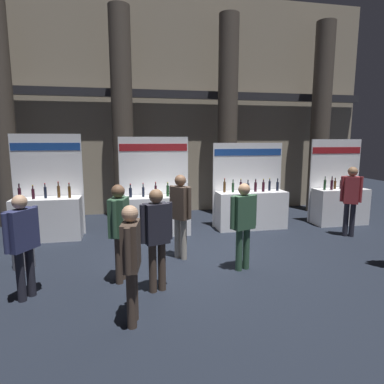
{
  "coord_description": "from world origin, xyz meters",
  "views": [
    {
      "loc": [
        -1.52,
        -6.18,
        2.39
      ],
      "look_at": [
        -0.08,
        0.91,
        1.22
      ],
      "focal_mm": 30.7,
      "sensor_mm": 36.0,
      "label": 1
    }
  ],
  "objects_px": {
    "visitor_2": "(157,232)",
    "visitor_7": "(119,224)",
    "visitor_8": "(243,220)",
    "visitor_9": "(131,255)",
    "visitor_6": "(23,238)",
    "exhibitor_booth_0": "(48,214)",
    "visitor_3": "(351,195)",
    "exhibitor_booth_2": "(251,206)",
    "exhibitor_booth_1": "(156,211)",
    "trash_bin": "(23,250)",
    "exhibitor_booth_3": "(339,203)",
    "visitor_0": "(180,209)"
  },
  "relations": [
    {
      "from": "exhibitor_booth_1",
      "to": "visitor_3",
      "type": "distance_m",
      "value": 4.82
    },
    {
      "from": "exhibitor_booth_2",
      "to": "visitor_8",
      "type": "bearing_deg",
      "value": -114.09
    },
    {
      "from": "visitor_2",
      "to": "visitor_9",
      "type": "distance_m",
      "value": 0.96
    },
    {
      "from": "exhibitor_booth_2",
      "to": "visitor_7",
      "type": "bearing_deg",
      "value": -140.77
    },
    {
      "from": "visitor_6",
      "to": "visitor_8",
      "type": "distance_m",
      "value": 3.61
    },
    {
      "from": "trash_bin",
      "to": "visitor_6",
      "type": "distance_m",
      "value": 1.49
    },
    {
      "from": "exhibitor_booth_2",
      "to": "visitor_3",
      "type": "bearing_deg",
      "value": -30.48
    },
    {
      "from": "exhibitor_booth_1",
      "to": "visitor_2",
      "type": "bearing_deg",
      "value": -94.84
    },
    {
      "from": "exhibitor_booth_0",
      "to": "visitor_8",
      "type": "bearing_deg",
      "value": -34.75
    },
    {
      "from": "visitor_3",
      "to": "visitor_7",
      "type": "bearing_deg",
      "value": -132.11
    },
    {
      "from": "visitor_8",
      "to": "visitor_9",
      "type": "relative_size",
      "value": 1.02
    },
    {
      "from": "exhibitor_booth_1",
      "to": "visitor_3",
      "type": "xyz_separation_m",
      "value": [
        4.66,
        -1.16,
        0.43
      ]
    },
    {
      "from": "exhibitor_booth_0",
      "to": "visitor_0",
      "type": "height_order",
      "value": "exhibitor_booth_0"
    },
    {
      "from": "exhibitor_booth_2",
      "to": "visitor_3",
      "type": "xyz_separation_m",
      "value": [
        2.1,
        -1.23,
        0.43
      ]
    },
    {
      "from": "visitor_2",
      "to": "visitor_9",
      "type": "height_order",
      "value": "visitor_2"
    },
    {
      "from": "exhibitor_booth_2",
      "to": "visitor_6",
      "type": "relative_size",
      "value": 1.43
    },
    {
      "from": "exhibitor_booth_3",
      "to": "visitor_8",
      "type": "distance_m",
      "value": 4.68
    },
    {
      "from": "visitor_0",
      "to": "visitor_9",
      "type": "relative_size",
      "value": 1.08
    },
    {
      "from": "exhibitor_booth_0",
      "to": "visitor_3",
      "type": "bearing_deg",
      "value": -9.77
    },
    {
      "from": "exhibitor_booth_3",
      "to": "trash_bin",
      "type": "distance_m",
      "value": 8.04
    },
    {
      "from": "trash_bin",
      "to": "visitor_6",
      "type": "height_order",
      "value": "visitor_6"
    },
    {
      "from": "visitor_6",
      "to": "exhibitor_booth_1",
      "type": "bearing_deg",
      "value": 175.17
    },
    {
      "from": "exhibitor_booth_2",
      "to": "exhibitor_booth_3",
      "type": "relative_size",
      "value": 0.96
    },
    {
      "from": "visitor_3",
      "to": "visitor_2",
      "type": "bearing_deg",
      "value": -125.39
    },
    {
      "from": "exhibitor_booth_2",
      "to": "visitor_0",
      "type": "xyz_separation_m",
      "value": [
        -2.24,
        -1.92,
        0.42
      ]
    },
    {
      "from": "visitor_3",
      "to": "visitor_6",
      "type": "distance_m",
      "value": 7.15
    },
    {
      "from": "visitor_6",
      "to": "visitor_7",
      "type": "bearing_deg",
      "value": 135.23
    },
    {
      "from": "visitor_3",
      "to": "visitor_9",
      "type": "xyz_separation_m",
      "value": [
        -5.34,
        -2.91,
        -0.1
      ]
    },
    {
      "from": "visitor_8",
      "to": "exhibitor_booth_3",
      "type": "bearing_deg",
      "value": 16.39
    },
    {
      "from": "trash_bin",
      "to": "visitor_3",
      "type": "height_order",
      "value": "visitor_3"
    },
    {
      "from": "visitor_8",
      "to": "visitor_7",
      "type": "bearing_deg",
      "value": 163.72
    },
    {
      "from": "visitor_7",
      "to": "visitor_8",
      "type": "distance_m",
      "value": 2.2
    },
    {
      "from": "exhibitor_booth_1",
      "to": "visitor_9",
      "type": "xyz_separation_m",
      "value": [
        -0.68,
        -4.07,
        0.33
      ]
    },
    {
      "from": "exhibitor_booth_3",
      "to": "visitor_2",
      "type": "height_order",
      "value": "exhibitor_booth_3"
    },
    {
      "from": "visitor_6",
      "to": "visitor_9",
      "type": "relative_size",
      "value": 1.01
    },
    {
      "from": "visitor_3",
      "to": "visitor_9",
      "type": "distance_m",
      "value": 6.08
    },
    {
      "from": "exhibitor_booth_2",
      "to": "visitor_9",
      "type": "relative_size",
      "value": 1.45
    },
    {
      "from": "exhibitor_booth_3",
      "to": "visitor_6",
      "type": "distance_m",
      "value": 8.04
    },
    {
      "from": "exhibitor_booth_0",
      "to": "visitor_9",
      "type": "xyz_separation_m",
      "value": [
        1.9,
        -4.16,
        0.31
      ]
    },
    {
      "from": "visitor_2",
      "to": "visitor_7",
      "type": "distance_m",
      "value": 0.75
    },
    {
      "from": "visitor_2",
      "to": "visitor_7",
      "type": "bearing_deg",
      "value": 122.47
    },
    {
      "from": "visitor_2",
      "to": "visitor_7",
      "type": "xyz_separation_m",
      "value": [
        -0.58,
        0.49,
        0.03
      ]
    },
    {
      "from": "exhibitor_booth_3",
      "to": "visitor_6",
      "type": "bearing_deg",
      "value": -157.64
    },
    {
      "from": "exhibitor_booth_1",
      "to": "trash_bin",
      "type": "bearing_deg",
      "value": -146.52
    },
    {
      "from": "visitor_7",
      "to": "visitor_6",
      "type": "bearing_deg",
      "value": 119.46
    },
    {
      "from": "trash_bin",
      "to": "visitor_2",
      "type": "distance_m",
      "value": 2.85
    },
    {
      "from": "exhibitor_booth_1",
      "to": "visitor_8",
      "type": "xyz_separation_m",
      "value": [
        1.35,
        -2.64,
        0.35
      ]
    },
    {
      "from": "visitor_2",
      "to": "visitor_7",
      "type": "height_order",
      "value": "visitor_7"
    },
    {
      "from": "visitor_9",
      "to": "visitor_8",
      "type": "bearing_deg",
      "value": -45.91
    },
    {
      "from": "exhibitor_booth_3",
      "to": "visitor_7",
      "type": "distance_m",
      "value": 6.64
    }
  ]
}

